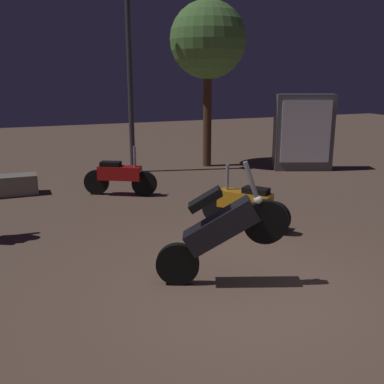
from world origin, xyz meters
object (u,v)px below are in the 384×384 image
(motorcycle_black_foreground, at_px, (221,230))
(motorcycle_red_parked_left, at_px, (120,176))
(streetlamp_near, at_px, (129,47))
(motorcycle_orange_parked_right, at_px, (245,204))
(kiosk_billboard, at_px, (304,132))

(motorcycle_black_foreground, bearing_deg, motorcycle_red_parked_left, 115.44)
(motorcycle_black_foreground, distance_m, streetlamp_near, 7.69)
(motorcycle_orange_parked_right, relative_size, streetlamp_near, 0.26)
(motorcycle_orange_parked_right, xyz_separation_m, kiosk_billboard, (3.87, 3.90, 0.61))
(motorcycle_orange_parked_right, relative_size, kiosk_billboard, 0.65)
(motorcycle_orange_parked_right, bearing_deg, motorcycle_black_foreground, 106.25)
(motorcycle_orange_parked_right, bearing_deg, motorcycle_red_parked_left, -10.94)
(streetlamp_near, xyz_separation_m, kiosk_billboard, (4.52, -1.45, -2.25))
(motorcycle_black_foreground, distance_m, kiosk_billboard, 7.78)
(streetlamp_near, relative_size, kiosk_billboard, 2.49)
(motorcycle_black_foreground, height_order, kiosk_billboard, kiosk_billboard)
(motorcycle_black_foreground, relative_size, streetlamp_near, 0.31)
(motorcycle_red_parked_left, relative_size, streetlamp_near, 0.29)
(motorcycle_red_parked_left, relative_size, kiosk_billboard, 0.71)
(kiosk_billboard, bearing_deg, motorcycle_black_foreground, 68.26)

